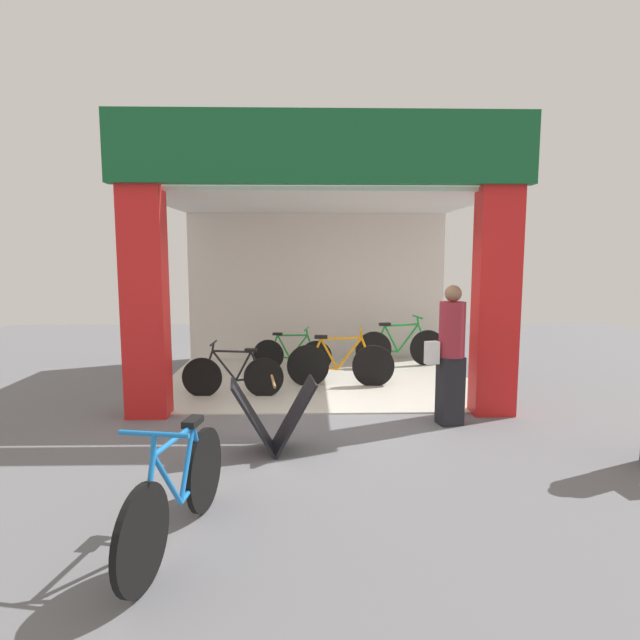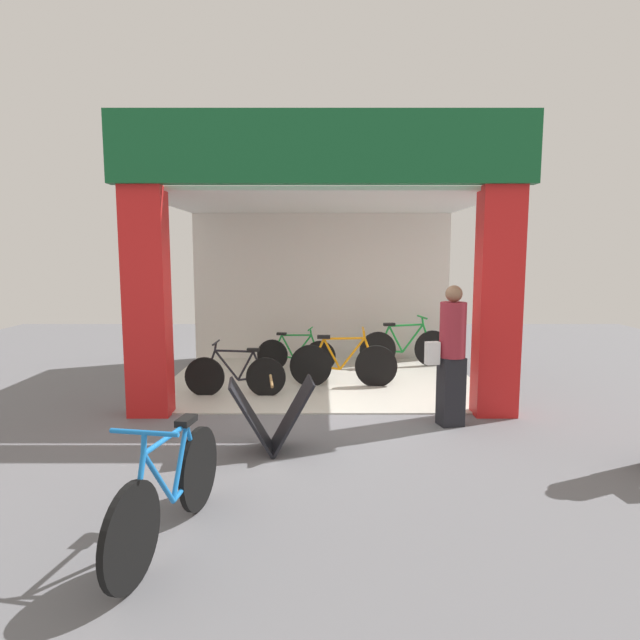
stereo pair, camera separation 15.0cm
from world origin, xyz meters
TOP-DOWN VIEW (x-y plane):
  - ground_plane at (0.00, 0.00)m, footprint 18.17×18.17m
  - shop_facade at (0.00, 1.75)m, footprint 5.29×4.05m
  - bicycle_inside_0 at (-0.47, 2.61)m, footprint 1.44×0.40m
  - bicycle_inside_1 at (0.34, 1.47)m, footprint 1.72×0.47m
  - bicycle_inside_2 at (1.56, 2.94)m, footprint 1.74×0.48m
  - bicycle_inside_3 at (-1.29, 0.89)m, footprint 1.51×0.41m
  - bicycle_parked_0 at (-1.13, -3.11)m, footprint 0.48×1.74m
  - sandwich_board_sign at (-0.55, -1.29)m, footprint 0.95×0.62m
  - pedestrian_0 at (1.59, -0.42)m, footprint 0.54×0.38m

SIDE VIEW (x-z plane):
  - ground_plane at x=0.00m, z-range 0.00..0.00m
  - bicycle_inside_0 at x=-0.47m, z-range -0.08..0.72m
  - bicycle_inside_3 at x=-1.29m, z-range -0.08..0.75m
  - bicycle_inside_1 at x=0.34m, z-range -0.09..0.85m
  - bicycle_inside_2 at x=1.56m, z-range -0.10..0.87m
  - bicycle_parked_0 at x=-1.13m, z-range -0.10..0.87m
  - sandwich_board_sign at x=-0.55m, z-range 0.00..0.79m
  - pedestrian_0 at x=1.59m, z-range 0.02..1.77m
  - shop_facade at x=0.00m, z-range 0.09..3.95m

